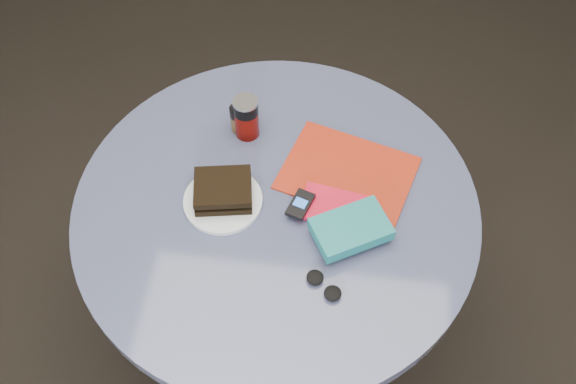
# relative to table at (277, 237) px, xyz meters

# --- Properties ---
(ground) EXTENTS (4.00, 4.00, 0.00)m
(ground) POSITION_rel_table_xyz_m (0.00, 0.00, -0.59)
(ground) COLOR black
(ground) RESTS_ON ground
(table) EXTENTS (1.00, 1.00, 0.75)m
(table) POSITION_rel_table_xyz_m (0.00, 0.00, 0.00)
(table) COLOR black
(table) RESTS_ON ground
(plate) EXTENTS (0.21, 0.21, 0.01)m
(plate) POSITION_rel_table_xyz_m (-0.13, -0.02, 0.17)
(plate) COLOR silver
(plate) RESTS_ON table
(sandwich) EXTENTS (0.16, 0.14, 0.05)m
(sandwich) POSITION_rel_table_xyz_m (-0.13, -0.01, 0.20)
(sandwich) COLOR black
(sandwich) RESTS_ON plate
(soda_can) EXTENTS (0.07, 0.07, 0.12)m
(soda_can) POSITION_rel_table_xyz_m (-0.11, 0.21, 0.22)
(soda_can) COLOR #600A04
(soda_can) RESTS_ON table
(pepper_grinder) EXTENTS (0.04, 0.04, 0.08)m
(pepper_grinder) POSITION_rel_table_xyz_m (-0.13, 0.22, 0.21)
(pepper_grinder) COLOR #4E3C21
(pepper_grinder) RESTS_ON table
(magazine) EXTENTS (0.37, 0.32, 0.01)m
(magazine) POSITION_rel_table_xyz_m (0.17, 0.11, 0.17)
(magazine) COLOR maroon
(magazine) RESTS_ON table
(red_book) EXTENTS (0.17, 0.13, 0.01)m
(red_book) POSITION_rel_table_xyz_m (0.14, -0.00, 0.18)
(red_book) COLOR red
(red_book) RESTS_ON magazine
(novel) EXTENTS (0.21, 0.18, 0.03)m
(novel) POSITION_rel_table_xyz_m (0.19, -0.08, 0.20)
(novel) COLOR #16636A
(novel) RESTS_ON red_book
(mp3_player) EXTENTS (0.07, 0.09, 0.01)m
(mp3_player) POSITION_rel_table_xyz_m (0.06, -0.02, 0.19)
(mp3_player) COLOR black
(mp3_player) RESTS_ON red_book
(headphones) EXTENTS (0.10, 0.09, 0.02)m
(headphones) POSITION_rel_table_xyz_m (0.14, -0.22, 0.17)
(headphones) COLOR black
(headphones) RESTS_ON table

